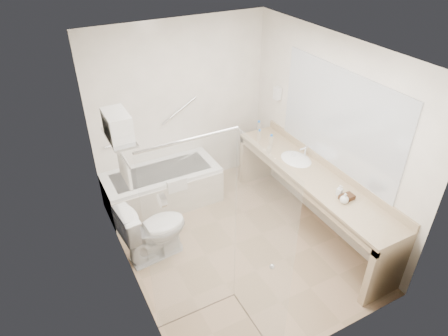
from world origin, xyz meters
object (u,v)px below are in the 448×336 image
toilet (154,230)px  water_bottle_left (259,136)px  vanity_counter (311,188)px  amenity_basket (347,197)px  bathtub (163,188)px

toilet → water_bottle_left: (1.83, 0.59, 0.54)m
vanity_counter → amenity_basket: bearing=-88.6°
water_bottle_left → toilet: bearing=-162.1°
bathtub → vanity_counter: vanity_counter is taller
vanity_counter → water_bottle_left: 1.10m
vanity_counter → bathtub: bearing=137.6°
bathtub → water_bottle_left: 1.57m
water_bottle_left → vanity_counter: bearing=-82.3°
bathtub → toilet: 1.04m
bathtub → amenity_basket: bearing=-52.0°
bathtub → amenity_basket: amenity_basket is taller
bathtub → vanity_counter: size_ratio=0.59×
amenity_basket → toilet: bearing=152.5°
bathtub → toilet: bearing=-115.8°
amenity_basket → vanity_counter: bearing=91.4°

